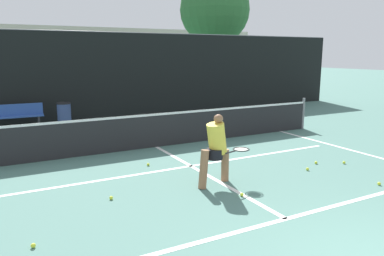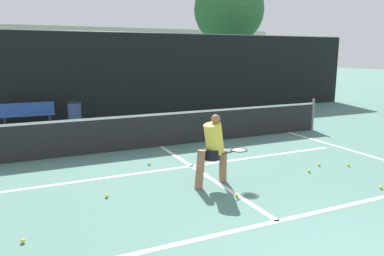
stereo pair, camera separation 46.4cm
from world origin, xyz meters
TOP-DOWN VIEW (x-y plane):
  - court_baseline_near at (0.00, 2.31)m, footprint 11.00×0.10m
  - court_service_line at (0.00, 5.52)m, footprint 8.25×0.10m
  - court_center_mark at (0.00, 4.95)m, footprint 0.10×5.28m
  - court_sideline_right at (4.51, 4.95)m, footprint 0.10×6.28m
  - net at (0.00, 7.58)m, footprint 11.09×0.09m
  - fence_back at (0.00, 12.97)m, footprint 24.00×0.06m
  - player_practicing at (-0.12, 4.22)m, footprint 1.19×0.53m
  - tennis_ball_scattered_0 at (3.30, 3.96)m, footprint 0.07×0.07m
  - tennis_ball_scattered_1 at (-0.05, 3.43)m, footprint 0.07×0.07m
  - tennis_ball_scattered_2 at (-2.22, 4.41)m, footprint 0.07×0.07m
  - tennis_ball_scattered_3 at (-3.63, 3.24)m, footprint 0.07×0.07m
  - tennis_ball_scattered_4 at (2.70, 2.62)m, footprint 0.07×0.07m
  - tennis_ball_scattered_5 at (2.15, 3.99)m, footprint 0.07×0.07m
  - tennis_ball_scattered_6 at (2.70, 4.27)m, footprint 0.07×0.07m
  - tennis_ball_scattered_8 at (1.37, 6.40)m, footprint 0.07×0.07m
  - tennis_ball_scattered_10 at (-0.87, 6.01)m, footprint 0.07×0.07m
  - courtside_bench at (-3.30, 12.20)m, footprint 1.83×0.44m
  - trash_bin at (-1.73, 11.89)m, footprint 0.49×0.49m
  - parked_car at (-1.95, 17.31)m, footprint 1.63×3.95m
  - tree_west at (7.74, 17.14)m, footprint 3.99×3.99m
  - building_far at (0.00, 29.02)m, footprint 36.00×2.40m

SIDE VIEW (x-z plane):
  - court_baseline_near at x=0.00m, z-range 0.00..0.01m
  - court_service_line at x=0.00m, z-range 0.00..0.01m
  - court_center_mark at x=0.00m, z-range 0.00..0.01m
  - court_sideline_right at x=4.51m, z-range 0.00..0.01m
  - tennis_ball_scattered_0 at x=3.30m, z-range 0.00..0.07m
  - tennis_ball_scattered_1 at x=-0.05m, z-range 0.00..0.07m
  - tennis_ball_scattered_2 at x=-2.22m, z-range 0.00..0.07m
  - tennis_ball_scattered_3 at x=-3.63m, z-range 0.00..0.07m
  - tennis_ball_scattered_4 at x=2.70m, z-range 0.00..0.07m
  - tennis_ball_scattered_5 at x=2.15m, z-range 0.00..0.07m
  - tennis_ball_scattered_6 at x=2.70m, z-range 0.00..0.07m
  - tennis_ball_scattered_8 at x=1.37m, z-range 0.00..0.07m
  - tennis_ball_scattered_10 at x=-0.87m, z-range 0.00..0.07m
  - trash_bin at x=-1.73m, z-range 0.00..0.86m
  - courtside_bench at x=-3.30m, z-range 0.05..0.91m
  - net at x=0.00m, z-range -0.02..1.05m
  - parked_car at x=-1.95m, z-range -0.10..1.22m
  - player_practicing at x=-0.12m, z-range 0.04..1.46m
  - fence_back at x=0.00m, z-range -0.01..3.41m
  - building_far at x=0.00m, z-range 0.00..4.57m
  - tree_west at x=7.74m, z-range 1.50..8.53m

